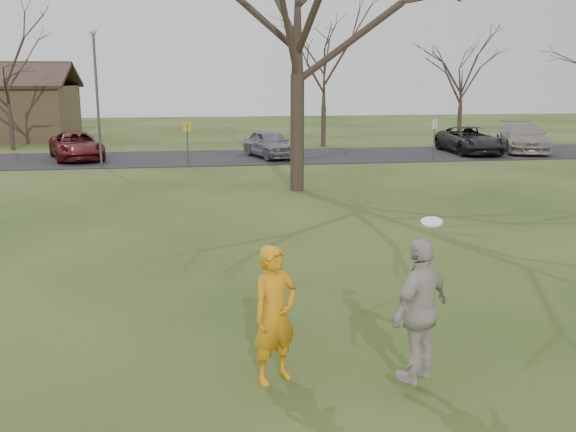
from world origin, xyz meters
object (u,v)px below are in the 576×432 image
at_px(player_defender, 275,315).
at_px(car_6, 470,140).
at_px(car_4, 270,144).
at_px(catching_play, 420,310).
at_px(lamp_post, 96,80).
at_px(car_7, 522,137).
at_px(car_2, 76,146).

distance_m(player_defender, car_6, 28.12).
bearing_deg(player_defender, car_4, 54.59).
distance_m(catching_play, lamp_post, 23.99).
bearing_deg(car_6, car_7, 4.82).
height_order(player_defender, car_2, player_defender).
relative_size(car_2, car_7, 0.90).
xyz_separation_m(player_defender, lamp_post, (-5.27, 22.15, 3.01)).
xyz_separation_m(car_2, car_7, (23.88, -0.25, 0.11)).
height_order(car_4, car_7, car_7).
relative_size(player_defender, catching_play, 0.87).
xyz_separation_m(car_4, lamp_post, (-8.17, -2.08, 3.22)).
height_order(car_7, lamp_post, lamp_post).
height_order(car_6, catching_play, catching_play).
xyz_separation_m(car_2, car_6, (20.71, -0.46, 0.03)).
distance_m(car_7, lamp_post, 22.69).
bearing_deg(car_6, catching_play, -114.75).
bearing_deg(car_6, car_2, 179.71).
bearing_deg(car_7, car_6, -158.60).
bearing_deg(car_6, car_4, -177.89).
distance_m(car_4, car_6, 10.99).
relative_size(player_defender, lamp_post, 0.31).
bearing_deg(lamp_post, car_4, 14.29).
relative_size(car_6, catching_play, 2.31).
bearing_deg(car_4, player_defender, -113.55).
height_order(car_2, car_4, car_4).
height_order(car_4, catching_play, catching_play).
relative_size(car_6, lamp_post, 0.82).
xyz_separation_m(player_defender, car_4, (2.90, 24.24, -0.21)).
bearing_deg(player_defender, car_7, 26.74).
bearing_deg(catching_play, lamp_post, 107.32).
height_order(player_defender, car_6, player_defender).
bearing_deg(player_defender, lamp_post, 74.79).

